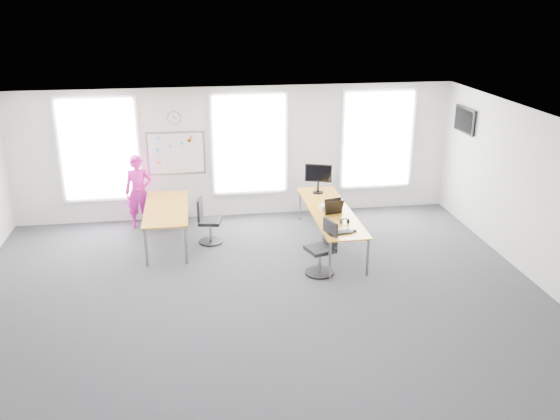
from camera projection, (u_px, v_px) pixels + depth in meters
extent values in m
plane|color=#2C2B30|center=(258.00, 295.00, 10.26)|extent=(10.00, 10.00, 0.00)
plane|color=silver|center=(255.00, 124.00, 9.22)|extent=(10.00, 10.00, 0.00)
plane|color=white|center=(236.00, 153.00, 13.45)|extent=(10.00, 0.00, 10.00)
plane|color=white|center=(301.00, 350.00, 6.03)|extent=(10.00, 0.00, 10.00)
plane|color=white|center=(538.00, 199.00, 10.45)|extent=(0.00, 10.00, 10.00)
cube|color=silver|center=(99.00, 149.00, 12.93)|extent=(1.60, 0.06, 2.20)
cube|color=silver|center=(250.00, 144.00, 13.40)|extent=(1.60, 0.06, 2.20)
cube|color=silver|center=(377.00, 139.00, 13.82)|extent=(1.60, 0.06, 2.20)
cube|color=orange|center=(331.00, 211.00, 12.05)|extent=(0.83, 3.12, 0.03)
cylinder|color=gray|center=(330.00, 260.00, 10.74)|extent=(0.05, 0.05, 0.73)
cylinder|color=gray|center=(368.00, 257.00, 10.84)|extent=(0.05, 0.05, 0.73)
cylinder|color=gray|center=(300.00, 205.00, 13.52)|extent=(0.05, 0.05, 0.73)
cylinder|color=gray|center=(330.00, 203.00, 13.62)|extent=(0.05, 0.05, 0.73)
cube|color=orange|center=(166.00, 208.00, 12.09)|extent=(0.87, 2.18, 0.03)
cylinder|color=gray|center=(146.00, 247.00, 11.22)|extent=(0.05, 0.05, 0.76)
cylinder|color=gray|center=(186.00, 245.00, 11.33)|extent=(0.05, 0.05, 0.76)
cylinder|color=gray|center=(151.00, 210.00, 13.13)|extent=(0.05, 0.05, 0.76)
cylinder|color=gray|center=(186.00, 208.00, 13.24)|extent=(0.05, 0.05, 0.76)
cylinder|color=black|center=(319.00, 273.00, 11.04)|extent=(0.54, 0.54, 0.03)
cylinder|color=gray|center=(320.00, 261.00, 10.96)|extent=(0.06, 0.06, 0.44)
cube|color=black|center=(320.00, 249.00, 10.87)|extent=(0.58, 0.58, 0.07)
cube|color=black|center=(330.00, 232.00, 10.86)|extent=(0.19, 0.43, 0.47)
cylinder|color=black|center=(211.00, 241.00, 12.42)|extent=(0.51, 0.51, 0.03)
cylinder|color=gray|center=(211.00, 232.00, 12.34)|extent=(0.06, 0.06, 0.41)
cube|color=black|center=(210.00, 222.00, 12.26)|extent=(0.51, 0.51, 0.07)
cube|color=black|center=(200.00, 209.00, 12.18)|extent=(0.13, 0.42, 0.44)
imported|color=#DA199E|center=(139.00, 192.00, 12.96)|extent=(0.60, 0.40, 1.64)
cube|color=white|center=(176.00, 153.00, 13.22)|extent=(1.20, 0.03, 0.90)
cylinder|color=gray|center=(174.00, 118.00, 12.94)|extent=(0.30, 0.04, 0.30)
cube|color=black|center=(465.00, 120.00, 12.95)|extent=(0.06, 0.90, 0.55)
cube|color=black|center=(340.00, 233.00, 10.90)|extent=(0.50, 0.30, 0.02)
ellipsoid|color=black|center=(355.00, 230.00, 10.97)|extent=(0.11, 0.14, 0.05)
cylinder|color=black|center=(344.00, 224.00, 11.30)|extent=(0.07, 0.07, 0.01)
cylinder|color=black|center=(341.00, 221.00, 11.34)|extent=(0.04, 0.09, 0.09)
cylinder|color=black|center=(348.00, 221.00, 11.36)|extent=(0.04, 0.09, 0.09)
cylinder|color=gold|center=(341.00, 221.00, 11.34)|extent=(0.01, 0.09, 0.09)
cube|color=black|center=(345.00, 219.00, 11.33)|extent=(0.15, 0.02, 0.01)
cube|color=black|center=(333.00, 206.00, 11.83)|extent=(0.39, 0.18, 0.31)
cube|color=orange|center=(334.00, 208.00, 11.76)|extent=(0.37, 0.20, 0.28)
cube|color=black|center=(335.00, 208.00, 11.74)|extent=(0.39, 0.20, 0.30)
cube|color=#F0E2C2|center=(328.00, 207.00, 12.07)|extent=(0.33, 0.26, 0.11)
cylinder|color=black|center=(318.00, 192.00, 13.09)|extent=(0.24, 0.24, 0.02)
cylinder|color=black|center=(318.00, 187.00, 13.05)|extent=(0.05, 0.05, 0.24)
cube|color=black|center=(319.00, 173.00, 12.92)|extent=(0.57, 0.23, 0.39)
cube|color=black|center=(319.00, 173.00, 12.90)|extent=(0.52, 0.18, 0.35)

